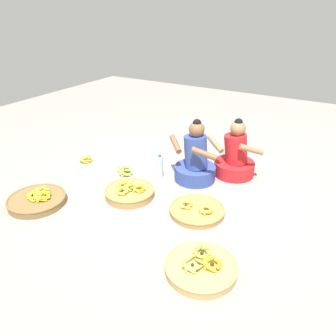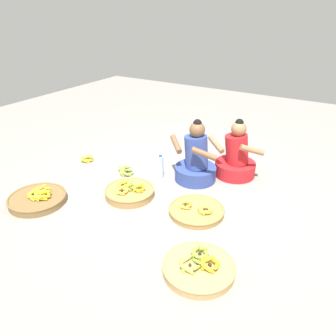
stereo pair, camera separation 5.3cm
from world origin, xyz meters
The scene contains 10 objects.
ground_plane centered at (0.00, 0.00, 0.00)m, with size 10.00×10.00×0.00m, color gray.
vendor_woman_front centered at (0.10, 0.30, 0.26)m, with size 0.72×0.52×0.80m.
vendor_woman_behind centered at (0.49, 0.67, 0.24)m, with size 0.74×0.53×0.76m.
banana_basket_mid_right centered at (-1.17, -1.11, 0.05)m, with size 0.64×0.64×0.16m.
banana_basket_front_right centered at (-0.37, -0.46, 0.06)m, with size 0.58×0.58×0.16m.
banana_basket_front_center centered at (0.86, -1.13, 0.05)m, with size 0.62×0.62×0.15m.
banana_basket_near_bicycle centered at (0.46, -0.38, 0.04)m, with size 0.60×0.60×0.13m.
loose_bananas_back_left centered at (-0.76, -0.02, 0.03)m, with size 0.28×0.26×0.09m.
loose_bananas_front_left centered at (-1.46, -0.01, 0.03)m, with size 0.21×0.22×0.09m.
water_bottle centered at (-0.30, 0.11, 0.15)m, with size 0.08×0.08×0.32m.
Camera 1 is at (1.67, -3.07, 2.02)m, focal length 35.19 mm.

